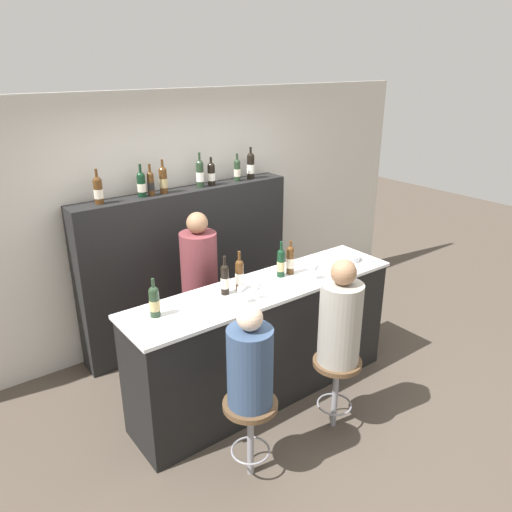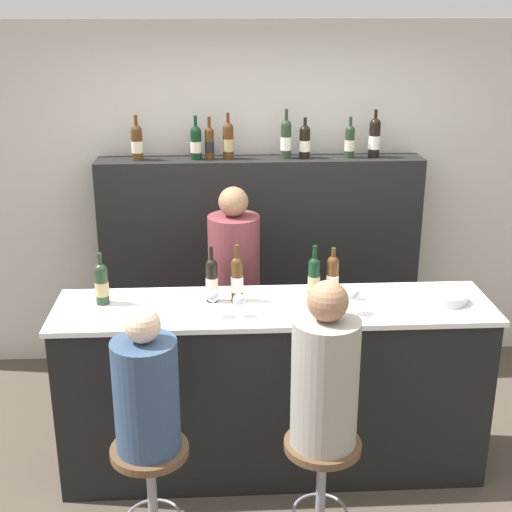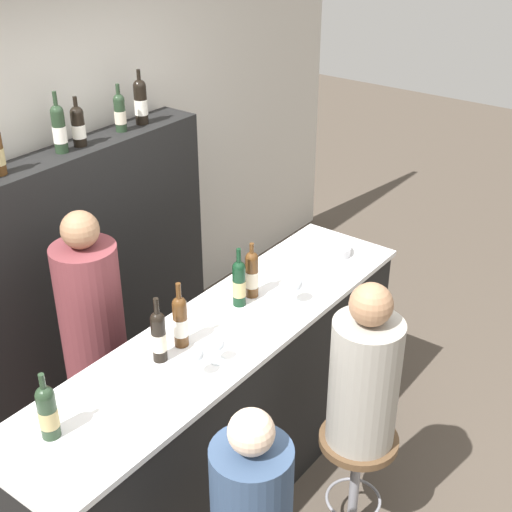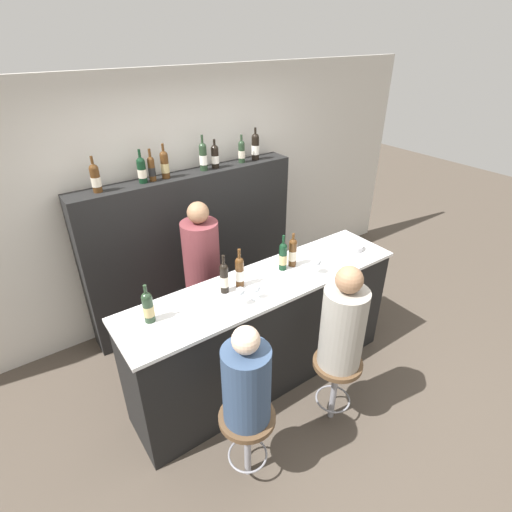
{
  "view_description": "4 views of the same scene",
  "coord_description": "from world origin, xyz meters",
  "px_view_note": "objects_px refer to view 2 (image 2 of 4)",
  "views": [
    {
      "loc": [
        -2.36,
        -2.71,
        2.86
      ],
      "look_at": [
        -0.08,
        0.3,
        1.37
      ],
      "focal_mm": 35.0,
      "sensor_mm": 36.0,
      "label": 1
    },
    {
      "loc": [
        -0.31,
        -3.43,
        2.7
      ],
      "look_at": [
        -0.1,
        0.36,
        1.35
      ],
      "focal_mm": 50.0,
      "sensor_mm": 36.0,
      "label": 2
    },
    {
      "loc": [
        -2.2,
        -1.58,
        3.07
      ],
      "look_at": [
        0.2,
        0.23,
        1.42
      ],
      "focal_mm": 50.0,
      "sensor_mm": 36.0,
      "label": 3
    },
    {
      "loc": [
        -1.66,
        -1.9,
        2.9
      ],
      "look_at": [
        -0.08,
        0.32,
        1.33
      ],
      "focal_mm": 28.0,
      "sensor_mm": 36.0,
      "label": 4
    }
  ],
  "objects_px": {
    "wine_bottle_counter_1": "(212,280)",
    "wine_bottle_backbar_2": "(209,142)",
    "wine_bottle_backbar_3": "(228,140)",
    "bar_stool_left": "(151,470)",
    "guest_seated_right": "(325,375)",
    "guest_seated_left": "(146,390)",
    "wine_glass_1": "(239,301)",
    "wine_bottle_counter_0": "(102,283)",
    "wine_bottle_counter_4": "(333,277)",
    "wine_bottle_backbar_1": "(196,142)",
    "wine_glass_2": "(352,295)",
    "bartender": "(235,310)",
    "wine_bottle_backbar_4": "(286,139)",
    "wine_bottle_backbar_7": "(375,137)",
    "wine_bottle_counter_2": "(237,279)",
    "wine_bottle_backbar_0": "(137,142)",
    "metal_bowl": "(447,298)",
    "bar_stool_right": "(322,464)",
    "wine_glass_0": "(213,297)",
    "wine_bottle_counter_3": "(314,278)",
    "wine_bottle_backbar_5": "(305,141)",
    "wine_bottle_backbar_6": "(350,141)"
  },
  "relations": [
    {
      "from": "wine_bottle_counter_4",
      "to": "wine_bottle_backbar_5",
      "type": "relative_size",
      "value": 1.07
    },
    {
      "from": "wine_bottle_counter_2",
      "to": "wine_bottle_backbar_2",
      "type": "height_order",
      "value": "wine_bottle_backbar_2"
    },
    {
      "from": "wine_glass_1",
      "to": "wine_glass_2",
      "type": "bearing_deg",
      "value": 0.0
    },
    {
      "from": "wine_bottle_counter_4",
      "to": "wine_glass_2",
      "type": "distance_m",
      "value": 0.23
    },
    {
      "from": "bar_stool_left",
      "to": "guest_seated_right",
      "type": "bearing_deg",
      "value": 0.0
    },
    {
      "from": "metal_bowl",
      "to": "bar_stool_left",
      "type": "bearing_deg",
      "value": -157.79
    },
    {
      "from": "wine_bottle_counter_4",
      "to": "wine_bottle_backbar_1",
      "type": "relative_size",
      "value": 1.01
    },
    {
      "from": "wine_glass_2",
      "to": "guest_seated_left",
      "type": "bearing_deg",
      "value": -153.23
    },
    {
      "from": "wine_bottle_counter_1",
      "to": "wine_bottle_backbar_1",
      "type": "relative_size",
      "value": 1.07
    },
    {
      "from": "wine_bottle_counter_4",
      "to": "bar_stool_right",
      "type": "height_order",
      "value": "wine_bottle_counter_4"
    },
    {
      "from": "wine_bottle_backbar_6",
      "to": "bar_stool_left",
      "type": "relative_size",
      "value": 0.46
    },
    {
      "from": "wine_bottle_backbar_0",
      "to": "wine_glass_1",
      "type": "distance_m",
      "value": 1.7
    },
    {
      "from": "wine_bottle_counter_0",
      "to": "wine_bottle_counter_3",
      "type": "distance_m",
      "value": 1.21
    },
    {
      "from": "bar_stool_left",
      "to": "guest_seated_left",
      "type": "height_order",
      "value": "guest_seated_left"
    },
    {
      "from": "wine_bottle_backbar_0",
      "to": "wine_glass_0",
      "type": "xyz_separation_m",
      "value": [
        0.52,
        -1.44,
        -0.58
      ]
    },
    {
      "from": "wine_bottle_backbar_0",
      "to": "wine_bottle_counter_2",
      "type": "bearing_deg",
      "value": -61.59
    },
    {
      "from": "wine_glass_2",
      "to": "metal_bowl",
      "type": "relative_size",
      "value": 0.69
    },
    {
      "from": "metal_bowl",
      "to": "guest_seated_right",
      "type": "height_order",
      "value": "guest_seated_right"
    },
    {
      "from": "wine_bottle_counter_0",
      "to": "wine_bottle_backbar_2",
      "type": "xyz_separation_m",
      "value": [
        0.61,
        1.22,
        0.57
      ]
    },
    {
      "from": "wine_bottle_counter_1",
      "to": "wine_bottle_counter_3",
      "type": "distance_m",
      "value": 0.59
    },
    {
      "from": "wine_bottle_backbar_0",
      "to": "wine_bottle_backbar_6",
      "type": "distance_m",
      "value": 1.51
    },
    {
      "from": "bartender",
      "to": "wine_bottle_counter_2",
      "type": "bearing_deg",
      "value": -89.88
    },
    {
      "from": "wine_glass_0",
      "to": "guest_seated_right",
      "type": "bearing_deg",
      "value": -45.53
    },
    {
      "from": "bartender",
      "to": "wine_bottle_counter_4",
      "type": "bearing_deg",
      "value": -49.61
    },
    {
      "from": "wine_bottle_counter_1",
      "to": "wine_bottle_backbar_2",
      "type": "height_order",
      "value": "wine_bottle_backbar_2"
    },
    {
      "from": "wine_glass_2",
      "to": "bartender",
      "type": "height_order",
      "value": "bartender"
    },
    {
      "from": "wine_bottle_counter_0",
      "to": "wine_bottle_counter_2",
      "type": "xyz_separation_m",
      "value": [
        0.77,
        0.0,
        0.01
      ]
    },
    {
      "from": "wine_bottle_counter_4",
      "to": "wine_bottle_backbar_3",
      "type": "height_order",
      "value": "wine_bottle_backbar_3"
    },
    {
      "from": "wine_glass_0",
      "to": "bar_stool_left",
      "type": "xyz_separation_m",
      "value": [
        -0.32,
        -0.55,
        -0.7
      ]
    },
    {
      "from": "wine_glass_1",
      "to": "bar_stool_left",
      "type": "relative_size",
      "value": 0.21
    },
    {
      "from": "wine_bottle_counter_2",
      "to": "wine_bottle_counter_4",
      "type": "distance_m",
      "value": 0.55
    },
    {
      "from": "wine_glass_0",
      "to": "bar_stool_right",
      "type": "xyz_separation_m",
      "value": [
        0.54,
        -0.55,
        -0.7
      ]
    },
    {
      "from": "wine_bottle_counter_3",
      "to": "wine_bottle_backbar_2",
      "type": "xyz_separation_m",
      "value": [
        -0.6,
        1.22,
        0.56
      ]
    },
    {
      "from": "wine_bottle_counter_4",
      "to": "wine_glass_1",
      "type": "relative_size",
      "value": 2.36
    },
    {
      "from": "wine_glass_1",
      "to": "guest_seated_right",
      "type": "relative_size",
      "value": 0.15
    },
    {
      "from": "wine_bottle_backbar_0",
      "to": "metal_bowl",
      "type": "relative_size",
      "value": 1.38
    },
    {
      "from": "wine_bottle_backbar_2",
      "to": "wine_bottle_backbar_3",
      "type": "bearing_deg",
      "value": 0.0
    },
    {
      "from": "wine_bottle_backbar_0",
      "to": "wine_bottle_backbar_4",
      "type": "height_order",
      "value": "wine_bottle_backbar_4"
    },
    {
      "from": "wine_bottle_backbar_3",
      "to": "wine_bottle_counter_0",
      "type": "bearing_deg",
      "value": -121.46
    },
    {
      "from": "bar_stool_right",
      "to": "bartender",
      "type": "xyz_separation_m",
      "value": [
        -0.4,
        1.42,
        0.23
      ]
    },
    {
      "from": "wine_bottle_backbar_6",
      "to": "guest_seated_left",
      "type": "xyz_separation_m",
      "value": [
        -1.31,
        -1.99,
        -0.82
      ]
    },
    {
      "from": "wine_bottle_backbar_4",
      "to": "wine_bottle_backbar_7",
      "type": "relative_size",
      "value": 1.02
    },
    {
      "from": "wine_bottle_counter_4",
      "to": "metal_bowl",
      "type": "height_order",
      "value": "wine_bottle_counter_4"
    },
    {
      "from": "wine_bottle_backbar_5",
      "to": "bar_stool_left",
      "type": "relative_size",
      "value": 0.46
    },
    {
      "from": "wine_bottle_backbar_2",
      "to": "wine_glass_0",
      "type": "distance_m",
      "value": 1.55
    },
    {
      "from": "metal_bowl",
      "to": "wine_bottle_counter_3",
      "type": "bearing_deg",
      "value": 173.27
    },
    {
      "from": "wine_bottle_backbar_0",
      "to": "bar_stool_left",
      "type": "bearing_deg",
      "value": -84.3
    },
    {
      "from": "wine_bottle_counter_0",
      "to": "wine_bottle_counter_1",
      "type": "relative_size",
      "value": 0.92
    },
    {
      "from": "wine_bottle_backbar_2",
      "to": "wine_bottle_counter_0",
      "type": "bearing_deg",
      "value": -116.73
    },
    {
      "from": "wine_bottle_counter_1",
      "to": "guest_seated_left",
      "type": "height_order",
      "value": "wine_bottle_counter_1"
    }
  ]
}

